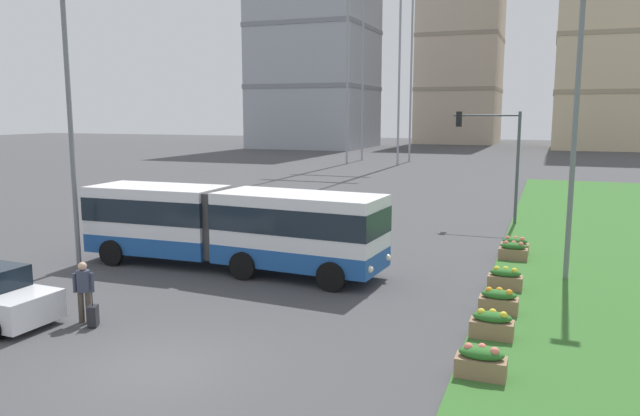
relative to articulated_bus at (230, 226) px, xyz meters
The scene contains 16 objects.
ground_plane 9.25m from the articulated_bus, 71.49° to the right, with size 260.00×260.00×0.00m, color #424244.
articulated_bus is the anchor object (origin of this frame).
pedestrian_crossing 6.82m from the articulated_bus, 97.64° to the right, with size 0.53×0.36×1.74m.
rolling_suitcase 7.08m from the articulated_bus, 93.74° to the right, with size 0.37×0.43×0.97m.
flower_planter_0 11.98m from the articulated_bus, 33.79° to the right, with size 1.10×0.56×0.74m.
flower_planter_1 10.78m from the articulated_bus, 22.35° to the right, with size 1.10×0.56×0.74m.
flower_planter_2 10.17m from the articulated_bus, 11.24° to the right, with size 1.10×0.56×0.74m.
flower_planter_3 10.00m from the articulated_bus, ahead, with size 1.10×0.56×0.74m.
flower_planter_4 11.15m from the articulated_bus, 26.69° to the left, with size 1.10×0.56×0.74m.
flower_planter_5 11.64m from the articulated_bus, 31.20° to the left, with size 1.10×0.56×0.74m.
traffic_light_far_right 15.97m from the articulated_bus, 57.88° to the left, with size 3.46×0.28×5.91m.
streetlight_left 7.05m from the articulated_bus, 162.21° to the right, with size 0.70×0.28×10.15m.
streetlight_median 12.65m from the articulated_bus, 12.86° to the left, with size 0.70×0.28×9.75m.
apartment_tower_west 85.02m from the articulated_bus, 109.03° to the left, with size 18.44×18.54×38.90m.
apartment_tower_westcentre 105.65m from the articulated_bus, 93.50° to the left, with size 15.04×18.32×39.60m.
apartment_tower_centre 93.94m from the articulated_bus, 77.44° to the left, with size 18.08×14.29×43.66m.
Camera 1 is at (8.20, -11.07, 5.82)m, focal length 34.09 mm.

